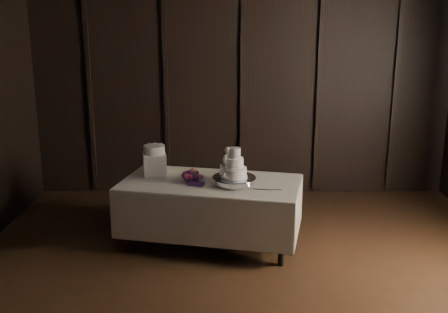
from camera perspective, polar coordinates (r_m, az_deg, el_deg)
room at (r=4.19m, az=3.59°, el=0.49°), size 6.08×7.08×3.08m
display_table at (r=6.01m, az=-1.44°, el=-5.85°), size 2.16×1.44×0.76m
cake_stand at (r=5.75m, az=1.10°, el=-2.70°), size 0.62×0.62×0.09m
wedding_cake at (r=5.69m, az=0.87°, el=-1.05°), size 0.32×0.28×0.33m
bouquet at (r=5.86m, az=-3.51°, el=-2.21°), size 0.39×0.45×0.18m
box_pedestal at (r=6.18m, az=-7.55°, el=-0.82°), size 0.30×0.30×0.25m
small_cake at (r=6.13m, az=-7.61°, el=0.75°), size 0.28×0.28×0.10m
cake_knife at (r=5.61m, az=3.95°, el=-3.60°), size 0.37×0.09×0.01m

